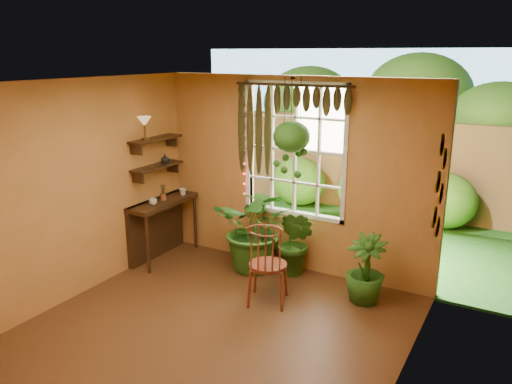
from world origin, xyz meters
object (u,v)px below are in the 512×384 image
hanging_basket (292,139)px  windsor_chair (267,276)px  potted_plant_mid (295,243)px  counter_ledge (158,222)px  potted_plant_left (256,228)px

hanging_basket → windsor_chair: bearing=-81.4°
windsor_chair → potted_plant_mid: bearing=74.1°
potted_plant_mid → counter_ledge: bearing=-169.1°
counter_ledge → potted_plant_left: bearing=11.0°
potted_plant_left → hanging_basket: size_ratio=0.95×
hanging_basket → potted_plant_mid: bearing=1.6°
potted_plant_mid → windsor_chair: bearing=-86.9°
potted_plant_mid → hanging_basket: 1.43m
counter_ledge → potted_plant_mid: size_ratio=1.27×
windsor_chair → hanging_basket: hanging_basket is taller
counter_ledge → hanging_basket: 2.44m
counter_ledge → hanging_basket: bearing=11.3°
counter_ledge → hanging_basket: size_ratio=0.92×
counter_ledge → windsor_chair: bearing=-13.2°
hanging_basket → potted_plant_left: bearing=-167.9°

